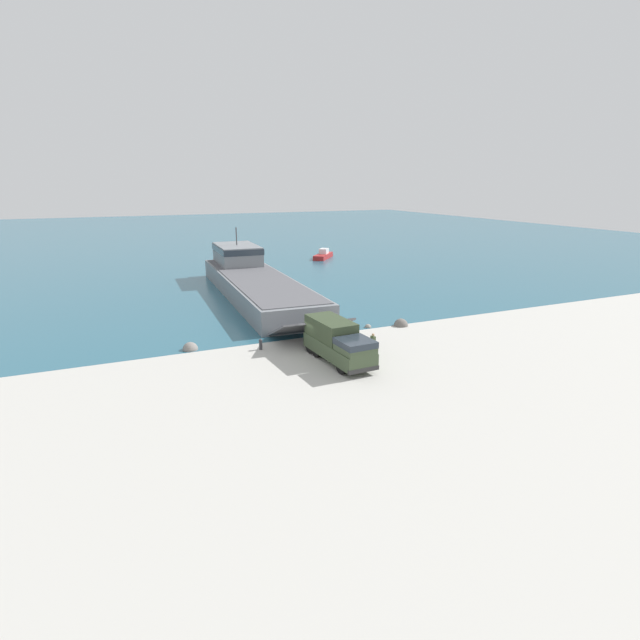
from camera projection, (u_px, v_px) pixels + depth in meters
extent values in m
plane|color=#B7B5AD|center=(313.00, 350.00, 41.03)|extent=(240.00, 240.00, 0.00)
cube|color=#285B70|center=(164.00, 238.00, 123.42)|extent=(240.00, 180.00, 0.01)
cube|color=gray|center=(258.00, 287.00, 59.99)|extent=(9.17, 32.91, 2.33)
cube|color=#56565B|center=(257.00, 277.00, 59.67)|extent=(8.51, 31.58, 0.08)
cube|color=gray|center=(237.00, 254.00, 69.42)|extent=(5.72, 9.38, 2.63)
cube|color=#28333D|center=(237.00, 249.00, 69.21)|extent=(5.87, 9.48, 0.79)
cylinder|color=#3F3F42|center=(236.00, 236.00, 68.75)|extent=(0.16, 0.16, 2.40)
cube|color=#56565B|center=(311.00, 327.00, 43.14)|extent=(6.62, 5.22, 2.28)
cube|color=#3D4C33|center=(339.00, 349.00, 38.23)|extent=(2.84, 7.55, 1.13)
cube|color=#3D4C33|center=(355.00, 346.00, 35.85)|extent=(2.43, 2.65, 0.92)
cube|color=#28333D|center=(355.00, 343.00, 35.79)|extent=(2.50, 2.68, 0.46)
cube|color=#344129|center=(331.00, 329.00, 38.95)|extent=(2.59, 4.82, 1.54)
cube|color=#2D2D2D|center=(364.00, 370.00, 35.22)|extent=(2.49, 0.38, 0.32)
cylinder|color=black|center=(366.00, 361.00, 36.79)|extent=(0.43, 1.31, 1.30)
cylinder|color=black|center=(342.00, 365.00, 35.90)|extent=(0.43, 1.31, 1.30)
cylinder|color=black|center=(339.00, 345.00, 40.26)|extent=(0.43, 1.31, 1.30)
cylinder|color=black|center=(317.00, 349.00, 39.37)|extent=(0.43, 1.31, 1.30)
cylinder|color=black|center=(332.00, 342.00, 41.21)|extent=(0.43, 1.31, 1.30)
cylinder|color=black|center=(310.00, 345.00, 40.32)|extent=(0.43, 1.31, 1.30)
cylinder|color=#475638|center=(373.00, 350.00, 39.90)|extent=(0.14, 0.14, 0.86)
cylinder|color=#475638|center=(372.00, 349.00, 40.05)|extent=(0.14, 0.14, 0.86)
cube|color=#475638|center=(373.00, 340.00, 39.77)|extent=(0.29, 0.46, 0.68)
sphere|color=tan|center=(373.00, 335.00, 39.65)|extent=(0.23, 0.23, 0.23)
cube|color=#B22323|center=(323.00, 256.00, 90.33)|extent=(5.71, 6.29, 0.81)
cube|color=silver|center=(324.00, 251.00, 90.56)|extent=(2.32, 2.39, 0.90)
cylinder|color=#333338|center=(261.00, 346.00, 41.18)|extent=(0.27, 0.27, 0.68)
sphere|color=#333338|center=(261.00, 341.00, 41.07)|extent=(0.31, 0.31, 0.31)
sphere|color=gray|center=(368.00, 327.00, 47.53)|extent=(0.64, 0.64, 0.64)
sphere|color=#66605B|center=(401.00, 326.00, 48.09)|extent=(1.38, 1.38, 1.38)
sphere|color=gray|center=(190.00, 350.00, 41.22)|extent=(1.28, 1.28, 1.28)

